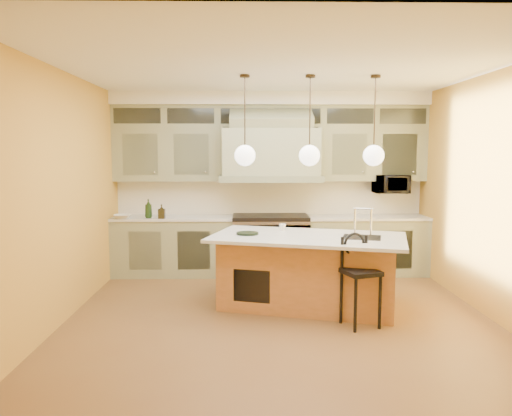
{
  "coord_description": "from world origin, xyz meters",
  "views": [
    {
      "loc": [
        -0.38,
        -5.75,
        1.96
      ],
      "look_at": [
        -0.26,
        0.7,
        1.24
      ],
      "focal_mm": 35.0,
      "sensor_mm": 36.0,
      "label": 1
    }
  ],
  "objects_px": {
    "range": "(270,244)",
    "counter_stool": "(360,274)",
    "kitchen_island": "(308,270)",
    "microwave": "(391,184)"
  },
  "relations": [
    {
      "from": "range",
      "to": "counter_stool",
      "type": "xyz_separation_m",
      "value": [
        0.89,
        -2.42,
        0.11
      ]
    },
    {
      "from": "range",
      "to": "counter_stool",
      "type": "bearing_deg",
      "value": -69.76
    },
    {
      "from": "kitchen_island",
      "to": "counter_stool",
      "type": "xyz_separation_m",
      "value": [
        0.49,
        -0.72,
        0.12
      ]
    },
    {
      "from": "kitchen_island",
      "to": "counter_stool",
      "type": "bearing_deg",
      "value": -40.04
    },
    {
      "from": "kitchen_island",
      "to": "microwave",
      "type": "height_order",
      "value": "microwave"
    },
    {
      "from": "counter_stool",
      "to": "microwave",
      "type": "relative_size",
      "value": 1.94
    },
    {
      "from": "range",
      "to": "microwave",
      "type": "xyz_separation_m",
      "value": [
        1.95,
        0.11,
        0.96
      ]
    },
    {
      "from": "range",
      "to": "counter_stool",
      "type": "distance_m",
      "value": 2.58
    },
    {
      "from": "range",
      "to": "counter_stool",
      "type": "relative_size",
      "value": 1.14
    },
    {
      "from": "range",
      "to": "microwave",
      "type": "relative_size",
      "value": 2.21
    }
  ]
}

